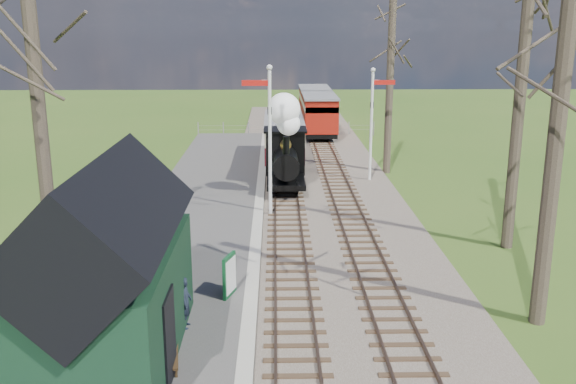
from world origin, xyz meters
name	(u,v)px	position (x,y,z in m)	size (l,w,h in m)	color
distant_hills	(291,229)	(1.40, 64.38, -16.21)	(114.40, 48.00, 22.02)	#385B23
ballast_bed	(311,181)	(1.30, 22.00, 0.05)	(8.00, 60.00, 0.10)	brown
track_near	(285,180)	(0.00, 22.00, 0.10)	(1.60, 60.00, 0.15)	brown
track_far	(336,180)	(2.60, 22.00, 0.10)	(1.60, 60.00, 0.15)	brown
platform	(198,229)	(-3.50, 14.00, 0.10)	(5.00, 44.00, 0.20)	#474442
coping_strip	(257,229)	(-1.20, 14.00, 0.10)	(0.40, 44.00, 0.21)	#B2AD9E
station_shed	(107,274)	(-4.30, 4.00, 2.27)	(3.25, 6.30, 4.78)	black
semaphore_near	(268,130)	(-0.77, 16.00, 3.62)	(1.22, 0.24, 6.22)	silver
semaphore_far	(373,116)	(4.37, 22.00, 3.35)	(1.22, 0.24, 5.72)	silver
bare_trees	(334,109)	(1.33, 10.10, 5.21)	(15.51, 22.39, 12.00)	#382D23
fence_line	(286,128)	(0.30, 36.00, 0.55)	(12.60, 0.08, 1.00)	slate
locomotive	(285,148)	(-0.01, 20.00, 2.14)	(1.86, 4.35, 4.66)	black
coach	(284,138)	(0.00, 26.07, 1.57)	(2.18, 7.46, 2.29)	black
red_carriage_a	(319,114)	(2.60, 35.04, 1.67)	(2.33, 5.77, 2.45)	black
red_carriage_b	(315,105)	(2.60, 40.54, 1.67)	(2.33, 5.77, 2.45)	black
sign_board	(230,275)	(-1.81, 7.49, 0.81)	(0.33, 0.82, 1.22)	#0E4320
bench	(165,349)	(-3.03, 3.65, 0.58)	(0.61, 1.46, 0.81)	#3F2B16
person	(185,302)	(-2.80, 5.52, 0.88)	(0.50, 0.33, 1.37)	#19202E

